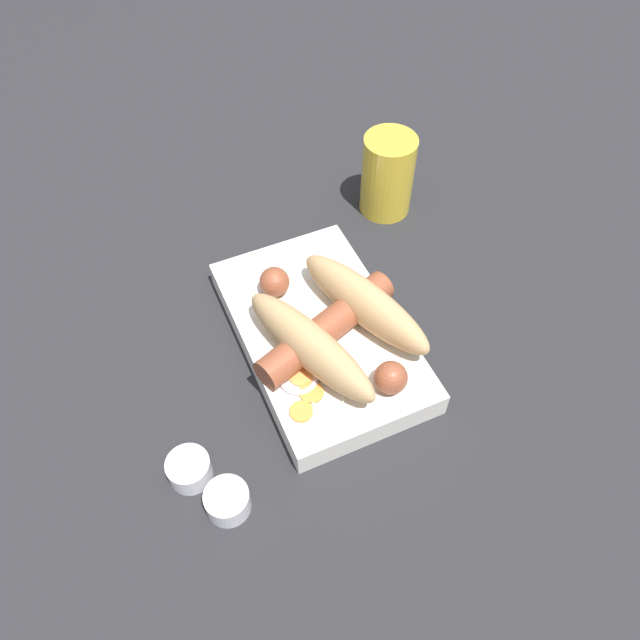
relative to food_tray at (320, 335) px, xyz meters
name	(u,v)px	position (x,y,z in m)	size (l,w,h in m)	color
ground_plane	(320,343)	(0.00, 0.00, -0.02)	(3.00, 3.00, 0.00)	#232326
food_tray	(320,335)	(0.00, 0.00, 0.00)	(0.26, 0.16, 0.03)	silver
bread_roll	(338,324)	(0.02, 0.01, 0.04)	(0.20, 0.17, 0.05)	tan
sausage	(329,327)	(0.02, 0.00, 0.03)	(0.19, 0.17, 0.03)	brown
pickled_veggies	(306,385)	(0.06, -0.04, 0.02)	(0.07, 0.06, 0.01)	orange
condiment_cup_near	(190,470)	(0.09, -0.17, 0.00)	(0.04, 0.04, 0.03)	white
condiment_cup_far	(228,502)	(0.13, -0.15, 0.00)	(0.04, 0.04, 0.03)	white
drink_glass	(387,175)	(-0.16, 0.16, 0.04)	(0.06, 0.06, 0.10)	gold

